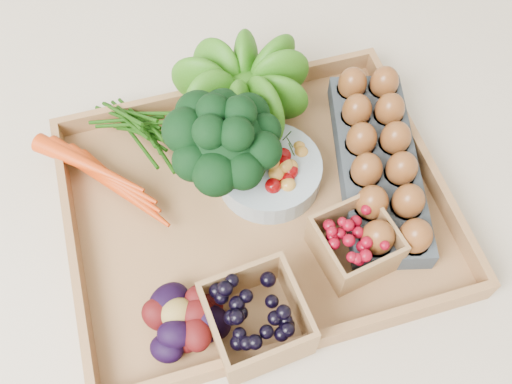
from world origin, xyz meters
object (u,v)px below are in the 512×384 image
object	(u,v)px
cherry_bowl	(269,172)
broccoli	(228,160)
tray	(256,209)
egg_carton	(377,166)

from	to	relation	value
cherry_bowl	broccoli	bearing A→B (deg)	169.53
cherry_bowl	tray	bearing A→B (deg)	-128.56
cherry_bowl	egg_carton	bearing A→B (deg)	-11.98
tray	broccoli	size ratio (longest dim) A/B	3.35
tray	egg_carton	size ratio (longest dim) A/B	1.68
tray	broccoli	world-z (taller)	broccoli
tray	egg_carton	world-z (taller)	egg_carton
broccoli	cherry_bowl	world-z (taller)	broccoli
broccoli	cherry_bowl	distance (m)	0.08
tray	egg_carton	bearing A→B (deg)	2.06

